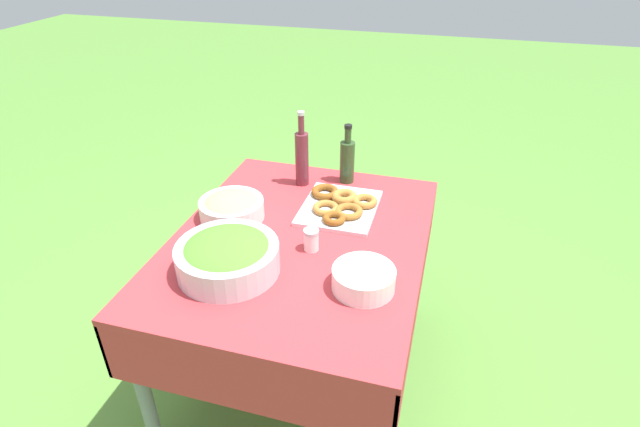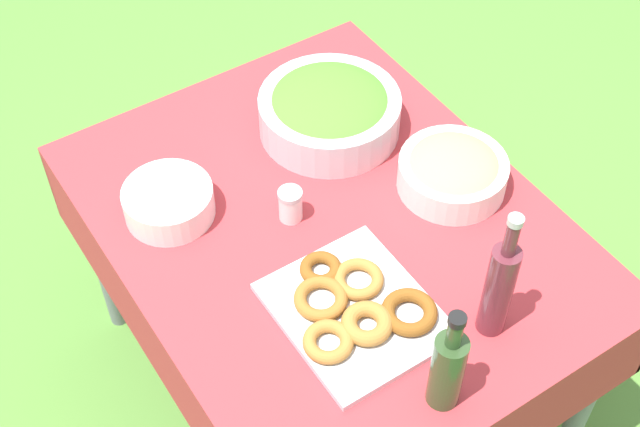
# 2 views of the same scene
# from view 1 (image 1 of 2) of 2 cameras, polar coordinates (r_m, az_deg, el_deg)

# --- Properties ---
(ground_plane) EXTENTS (14.00, 14.00, 0.00)m
(ground_plane) POSITION_cam_1_polar(r_m,az_deg,el_deg) (2.28, -1.98, -17.18)
(ground_plane) COLOR #568C38
(picnic_table) EXTENTS (1.15, 0.91, 0.69)m
(picnic_table) POSITION_cam_1_polar(r_m,az_deg,el_deg) (1.88, -2.31, -5.19)
(picnic_table) COLOR #B73338
(picnic_table) RESTS_ON ground_plane
(salad_bowl) EXTENTS (0.34, 0.34, 0.12)m
(salad_bowl) POSITION_cam_1_polar(r_m,az_deg,el_deg) (1.66, -10.52, -4.73)
(salad_bowl) COLOR silver
(salad_bowl) RESTS_ON picnic_table
(pasta_bowl) EXTENTS (0.25, 0.25, 0.10)m
(pasta_bowl) POSITION_cam_1_polar(r_m,az_deg,el_deg) (1.95, -10.07, 0.73)
(pasta_bowl) COLOR white
(pasta_bowl) RESTS_ON picnic_table
(donut_platter) EXTENTS (0.34, 0.31, 0.05)m
(donut_platter) POSITION_cam_1_polar(r_m,az_deg,el_deg) (1.98, 2.29, 0.95)
(donut_platter) COLOR silver
(donut_platter) RESTS_ON picnic_table
(plate_stack) EXTENTS (0.20, 0.20, 0.07)m
(plate_stack) POSITION_cam_1_polar(r_m,az_deg,el_deg) (1.58, 5.00, -7.47)
(plate_stack) COLOR white
(plate_stack) RESTS_ON picnic_table
(olive_oil_bottle) EXTENTS (0.06, 0.06, 0.26)m
(olive_oil_bottle) POSITION_cam_1_polar(r_m,az_deg,el_deg) (2.16, 3.13, 6.14)
(olive_oil_bottle) COLOR #2D4723
(olive_oil_bottle) RESTS_ON picnic_table
(wine_bottle) EXTENTS (0.06, 0.06, 0.33)m
(wine_bottle) POSITION_cam_1_polar(r_m,az_deg,el_deg) (2.13, -2.09, 6.53)
(wine_bottle) COLOR maroon
(wine_bottle) RESTS_ON picnic_table
(salt_shaker) EXTENTS (0.05, 0.05, 0.08)m
(salt_shaker) POSITION_cam_1_polar(r_m,az_deg,el_deg) (1.74, -1.00, -3.02)
(salt_shaker) COLOR white
(salt_shaker) RESTS_ON picnic_table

